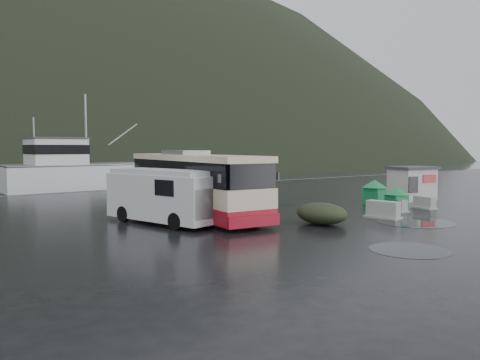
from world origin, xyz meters
TOP-DOWN VIEW (x-y plane):
  - ground at (0.00, 0.00)m, footprint 160.00×160.00m
  - quay_edge at (0.00, 20.00)m, footprint 160.00×0.60m
  - coach_bus at (-3.72, 3.71)m, footprint 4.32×12.49m
  - white_van at (-6.40, 2.01)m, footprint 3.55×6.49m
  - waste_bin_left at (6.16, -2.12)m, footprint 1.16×1.16m
  - waste_bin_right at (7.72, 0.56)m, footprint 1.26×1.26m
  - dome_tent at (-0.63, -2.75)m, footprint 2.15×2.80m
  - ticket_kiosk at (11.81, 0.55)m, footprint 3.34×2.79m
  - jersey_barrier_a at (3.25, -3.33)m, footprint 1.13×1.87m
  - jersey_barrier_b at (6.00, -2.20)m, footprint 0.96×1.53m
  - jersey_barrier_c at (8.39, -2.49)m, footprint 0.99×1.55m
  - fishing_trawler at (2.46, 29.76)m, footprint 26.03×5.94m
  - puddles at (1.67, -4.20)m, footprint 8.93×15.29m

SIDE VIEW (x-z plane):
  - ground at x=0.00m, z-range 0.00..0.00m
  - quay_edge at x=0.00m, z-range -0.75..0.75m
  - coach_bus at x=-3.72m, z-range -1.73..1.73m
  - white_van at x=-6.40m, z-range -1.29..1.29m
  - waste_bin_left at x=6.16m, z-range -0.68..0.68m
  - waste_bin_right at x=7.72m, z-range -0.78..0.78m
  - dome_tent at x=-0.63m, z-range -0.51..0.51m
  - ticket_kiosk at x=11.81m, z-range -1.15..1.15m
  - jersey_barrier_a at x=3.25m, z-range -0.44..0.44m
  - jersey_barrier_b at x=6.00m, z-range -0.36..0.36m
  - jersey_barrier_c at x=8.39m, z-range -0.36..0.36m
  - fishing_trawler at x=2.46m, z-range -5.19..5.19m
  - puddles at x=1.67m, z-range 0.00..0.01m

